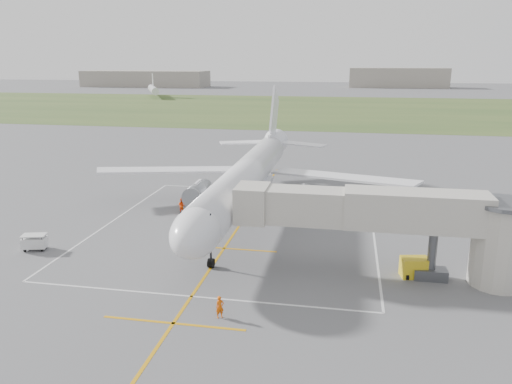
% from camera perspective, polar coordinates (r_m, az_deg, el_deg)
% --- Properties ---
extents(ground, '(700.00, 700.00, 0.00)m').
position_cam_1_polar(ground, '(56.36, -1.20, -2.81)').
color(ground, '#535355').
rests_on(ground, ground).
extents(grass_strip, '(700.00, 120.00, 0.02)m').
position_cam_1_polar(grass_strip, '(183.68, 7.16, 9.45)').
color(grass_strip, '#334C21').
rests_on(grass_strip, ground).
extents(apron_markings, '(28.20, 60.00, 0.01)m').
position_cam_1_polar(apron_markings, '(50.98, -2.53, -4.76)').
color(apron_markings, '#CB8A0B').
rests_on(apron_markings, ground).
extents(airliner, '(38.93, 46.75, 13.52)m').
position_cam_1_polar(airliner, '(55.90, -1.07, 1.72)').
color(airliner, silver).
rests_on(airliner, ground).
extents(jet_bridge, '(23.40, 5.00, 7.20)m').
position_cam_1_polar(jet_bridge, '(41.25, 16.66, -3.24)').
color(jet_bridge, '#A7A297').
rests_on(jet_bridge, ground).
extents(gpu_unit, '(2.40, 1.89, 1.62)m').
position_cam_1_polar(gpu_unit, '(42.93, 17.68, -8.22)').
color(gpu_unit, gold).
rests_on(gpu_unit, ground).
extents(baggage_cart, '(2.38, 1.77, 1.48)m').
position_cam_1_polar(baggage_cart, '(50.82, -23.98, -5.25)').
color(baggage_cart, silver).
rests_on(baggage_cart, ground).
extents(ramp_worker_nose, '(0.69, 0.63, 1.58)m').
position_cam_1_polar(ramp_worker_nose, '(35.03, -4.15, -12.98)').
color(ramp_worker_nose, '#D85206').
rests_on(ramp_worker_nose, ground).
extents(ramp_worker_wing, '(1.01, 0.88, 1.75)m').
position_cam_1_polar(ramp_worker_wing, '(58.10, -8.49, -1.53)').
color(ramp_worker_wing, '#FF4508').
rests_on(ramp_worker_wing, ground).
extents(distant_hangars, '(345.00, 49.00, 12.00)m').
position_cam_1_polar(distant_hangars, '(319.13, 5.80, 12.69)').
color(distant_hangars, gray).
rests_on(distant_hangars, ground).
extents(distant_aircraft, '(199.63, 52.14, 8.85)m').
position_cam_1_polar(distant_aircraft, '(236.39, 10.96, 11.36)').
color(distant_aircraft, silver).
rests_on(distant_aircraft, ground).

